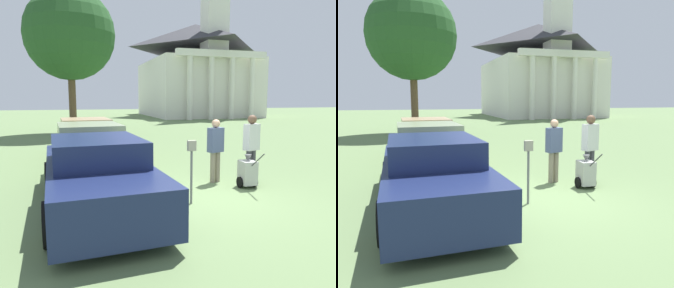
% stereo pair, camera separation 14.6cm
% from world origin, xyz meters
% --- Properties ---
extents(ground_plane, '(120.00, 120.00, 0.00)m').
position_xyz_m(ground_plane, '(0.00, 0.00, 0.00)').
color(ground_plane, '#607A4C').
extents(parked_car_navy, '(2.30, 5.34, 1.48)m').
position_xyz_m(parked_car_navy, '(-2.35, 0.17, 0.70)').
color(parked_car_navy, '#19234C').
rests_on(parked_car_navy, ground_plane).
extents(parked_car_sage, '(2.30, 5.24, 1.53)m').
position_xyz_m(parked_car_sage, '(-2.35, 3.21, 0.71)').
color(parked_car_sage, gray).
rests_on(parked_car_sage, ground_plane).
extents(parked_car_tan, '(2.29, 4.87, 1.50)m').
position_xyz_m(parked_car_tan, '(-2.35, 6.12, 0.69)').
color(parked_car_tan, tan).
rests_on(parked_car_tan, ground_plane).
extents(parking_meter, '(0.18, 0.09, 1.37)m').
position_xyz_m(parking_meter, '(-0.38, -0.13, 0.96)').
color(parking_meter, slate).
rests_on(parking_meter, ground_plane).
extents(person_worker, '(0.47, 0.34, 1.70)m').
position_xyz_m(person_worker, '(0.87, 1.42, 0.97)').
color(person_worker, gray).
rests_on(person_worker, ground_plane).
extents(person_supervisor, '(0.47, 0.34, 1.82)m').
position_xyz_m(person_supervisor, '(1.77, 1.12, 1.04)').
color(person_supervisor, '#3F3F47').
rests_on(person_supervisor, ground_plane).
extents(equipment_cart, '(0.48, 0.99, 1.00)m').
position_xyz_m(equipment_cart, '(1.44, 0.70, 0.39)').
color(equipment_cart, '#B2B2AD').
rests_on(equipment_cart, ground_plane).
extents(church, '(12.14, 15.87, 26.59)m').
position_xyz_m(church, '(12.41, 33.13, 6.20)').
color(church, silver).
rests_on(church, ground_plane).
extents(shade_tree, '(5.47, 5.47, 8.80)m').
position_xyz_m(shade_tree, '(-2.78, 14.82, 6.05)').
color(shade_tree, brown).
rests_on(shade_tree, ground_plane).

